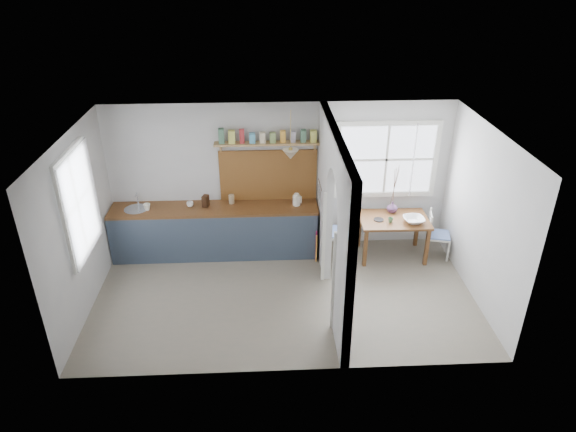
{
  "coord_description": "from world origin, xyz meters",
  "views": [
    {
      "loc": [
        -0.27,
        -6.48,
        4.78
      ],
      "look_at": [
        0.07,
        0.27,
        1.24
      ],
      "focal_mm": 32.0,
      "sensor_mm": 36.0,
      "label": 1
    }
  ],
  "objects_px": {
    "dining_table": "(392,237)",
    "kettle": "(297,199)",
    "chair_left": "(342,232)",
    "chair_right": "(439,235)",
    "vase": "(392,207)"
  },
  "relations": [
    {
      "from": "dining_table",
      "to": "chair_right",
      "type": "height_order",
      "value": "chair_right"
    },
    {
      "from": "kettle",
      "to": "vase",
      "type": "height_order",
      "value": "kettle"
    },
    {
      "from": "dining_table",
      "to": "chair_left",
      "type": "relative_size",
      "value": 1.17
    },
    {
      "from": "chair_left",
      "to": "vase",
      "type": "relative_size",
      "value": 5.17
    },
    {
      "from": "kettle",
      "to": "vase",
      "type": "xyz_separation_m",
      "value": [
        1.66,
        0.0,
        -0.19
      ]
    },
    {
      "from": "kettle",
      "to": "vase",
      "type": "bearing_deg",
      "value": -12.63
    },
    {
      "from": "chair_left",
      "to": "chair_right",
      "type": "relative_size",
      "value": 1.19
    },
    {
      "from": "chair_left",
      "to": "vase",
      "type": "bearing_deg",
      "value": 110.92
    },
    {
      "from": "chair_right",
      "to": "dining_table",
      "type": "bearing_deg",
      "value": 100.0
    },
    {
      "from": "chair_left",
      "to": "vase",
      "type": "height_order",
      "value": "chair_left"
    },
    {
      "from": "chair_left",
      "to": "kettle",
      "type": "bearing_deg",
      "value": -102.45
    },
    {
      "from": "chair_left",
      "to": "kettle",
      "type": "distance_m",
      "value": 0.96
    },
    {
      "from": "dining_table",
      "to": "kettle",
      "type": "xyz_separation_m",
      "value": [
        -1.64,
        0.24,
        0.64
      ]
    },
    {
      "from": "dining_table",
      "to": "vase",
      "type": "bearing_deg",
      "value": 87.16
    },
    {
      "from": "chair_left",
      "to": "chair_right",
      "type": "bearing_deg",
      "value": 93.56
    }
  ]
}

